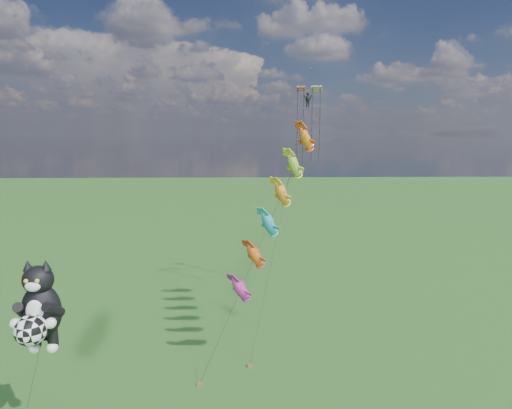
{
  "coord_description": "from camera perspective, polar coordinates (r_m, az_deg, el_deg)",
  "views": [
    {
      "loc": [
        17.58,
        -25.52,
        17.73
      ],
      "look_at": [
        18.58,
        11.01,
        11.68
      ],
      "focal_mm": 30.0,
      "sensor_mm": 36.0,
      "label": 1
    }
  ],
  "objects": [
    {
      "name": "parafoil_rig",
      "position": [
        44.42,
        6.82,
        12.32
      ],
      "size": [
        8.08,
        16.16,
        27.46
      ],
      "rotation": [
        0.0,
        0.0,
        -0.35
      ],
      "color": "brown",
      "rests_on": "ground"
    },
    {
      "name": "cat_kite_rig",
      "position": [
        27.86,
        -27.02,
        -12.38
      ],
      "size": [
        2.58,
        4.21,
        10.72
      ],
      "rotation": [
        0.0,
        0.0,
        -0.23
      ],
      "color": "brown",
      "rests_on": "ground"
    },
    {
      "name": "fish_windsock_rig",
      "position": [
        35.45,
        2.58,
        -0.7
      ],
      "size": [
        10.56,
        12.13,
        20.52
      ],
      "rotation": [
        0.0,
        0.0,
        -0.39
      ],
      "color": "brown",
      "rests_on": "ground"
    }
  ]
}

